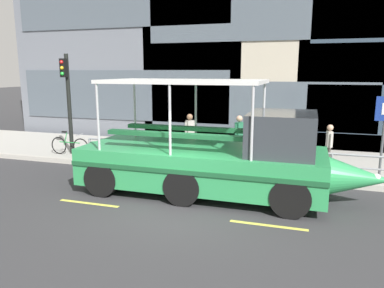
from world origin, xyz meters
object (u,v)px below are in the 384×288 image
duck_tour_boat (218,159)px  pedestrian_mid_left (239,133)px  leaned_bicycle (70,146)px  pedestrian_mid_right (190,131)px  pedestrian_near_bow (329,142)px  traffic_light_pole (68,94)px

duck_tour_boat → pedestrian_mid_left: size_ratio=5.09×
leaned_bicycle → duck_tour_boat: size_ratio=0.20×
pedestrian_mid_left → pedestrian_mid_right: bearing=-178.3°
leaned_bicycle → pedestrian_near_bow: bearing=5.2°
pedestrian_mid_right → traffic_light_pole: bearing=-168.4°
traffic_light_pole → pedestrian_near_bow: traffic_light_pole is taller
pedestrian_mid_right → leaned_bicycle: bearing=-166.2°
pedestrian_mid_right → pedestrian_mid_left: bearing=1.7°
duck_tour_boat → pedestrian_near_bow: 4.54m
leaned_bicycle → pedestrian_mid_right: pedestrian_mid_right is taller
duck_tour_boat → pedestrian_mid_right: bearing=119.5°
duck_tour_boat → pedestrian_mid_right: size_ratio=5.09×
traffic_light_pole → pedestrian_near_bow: 10.09m
traffic_light_pole → pedestrian_mid_left: bearing=8.8°
leaned_bicycle → traffic_light_pole: bearing=111.9°
traffic_light_pole → pedestrian_mid_right: bearing=11.6°
traffic_light_pole → leaned_bicycle: size_ratio=2.30×
pedestrian_near_bow → pedestrian_mid_right: (-5.14, 0.26, 0.09)m
duck_tour_boat → pedestrian_mid_left: (-0.06, 3.61, 0.16)m
leaned_bicycle → pedestrian_near_bow: 9.93m
traffic_light_pole → pedestrian_mid_right: (4.81, 0.99, -1.40)m
leaned_bicycle → pedestrian_mid_left: 6.82m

